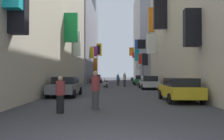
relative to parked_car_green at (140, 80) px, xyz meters
The scene contains 19 objects.
ground_plane 3.73m from the parked_car_green, behind, with size 140.00×140.00×0.00m, color #38383D.
building_left_mid_b 18.89m from the parked_car_green, 132.17° to the left, with size 7.15×19.00×16.74m.
building_left_mid_c 30.39m from the parked_car_green, 113.66° to the left, with size 7.20×8.27×20.45m.
building_right_mid_a 12.12m from the parked_car_green, 53.18° to the left, with size 7.36×14.55×20.85m.
building_right_mid_b 24.34m from the parked_car_green, 78.65° to the left, with size 7.28×17.45×21.09m.
parked_car_green is the anchor object (origin of this frame).
parked_car_red 11.41m from the parked_car_green, 129.49° to the left, with size 1.89×4.00×1.48m.
parked_car_grey 18.73m from the parked_car_green, 113.18° to the right, with size 1.99×4.32×1.43m.
parked_car_silver 9.20m from the parked_car_green, 90.03° to the right, with size 1.92×4.07×1.43m.
parked_car_yellow 20.44m from the parked_car_green, 89.39° to the right, with size 1.97×3.99×1.41m.
scooter_black 15.86m from the parked_car_green, 90.25° to the left, with size 0.60×1.81×1.13m.
scooter_silver 8.06m from the parked_car_green, 127.09° to the right, with size 0.71×1.83×1.13m.
scooter_green 12.28m from the parked_car_green, 104.43° to the left, with size 0.53×1.99×1.13m.
pedestrian_crossing 25.32m from the parked_car_green, 103.64° to the right, with size 0.53×0.53×1.56m.
pedestrian_near_left 13.94m from the parked_car_green, 113.74° to the right, with size 0.42×0.42×1.78m.
pedestrian_near_right 24.10m from the parked_car_green, 100.91° to the right, with size 0.49×0.49×1.79m.
pedestrian_mid_street 5.23m from the parked_car_green, 118.43° to the right, with size 0.52×0.52×1.78m.
pedestrian_far_away 3.95m from the parked_car_green, 147.44° to the right, with size 0.39×0.39×1.65m.
traffic_light_near_corner 5.24m from the parked_car_green, 78.20° to the left, with size 0.26×0.34×4.04m.
Camera 1 is at (-0.01, -4.85, 1.67)m, focal length 36.83 mm.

